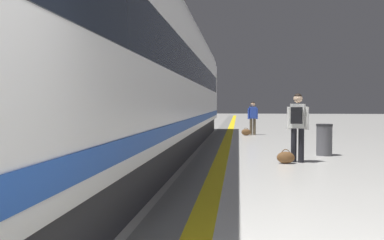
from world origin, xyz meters
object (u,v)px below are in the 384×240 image
(waste_bin, at_px, (324,140))
(duffel_bag_near, at_px, (286,157))
(high_speed_train, at_px, (109,55))
(duffel_bag_mid, at_px, (246,132))
(passenger_near, at_px, (298,122))
(passenger_mid, at_px, (253,116))

(waste_bin, bearing_deg, duffel_bag_near, -126.83)
(duffel_bag_near, xyz_separation_m, waste_bin, (1.28, 1.71, 0.30))
(high_speed_train, bearing_deg, duffel_bag_near, 27.54)
(high_speed_train, height_order, duffel_bag_mid, high_speed_train)
(high_speed_train, height_order, passenger_near, high_speed_train)
(duffel_bag_mid, height_order, waste_bin, waste_bin)
(passenger_near, height_order, duffel_bag_mid, passenger_near)
(passenger_near, xyz_separation_m, passenger_mid, (-0.81, 9.03, -0.12))
(high_speed_train, xyz_separation_m, duffel_bag_near, (3.87, 2.02, -2.35))
(duffel_bag_near, bearing_deg, waste_bin, 53.17)
(duffel_bag_near, distance_m, passenger_mid, 9.31)
(duffel_bag_near, xyz_separation_m, duffel_bag_mid, (-0.81, 8.93, 0.00))
(high_speed_train, relative_size, passenger_near, 17.98)
(passenger_near, relative_size, duffel_bag_mid, 3.99)
(passenger_near, height_order, waste_bin, passenger_near)
(high_speed_train, distance_m, duffel_bag_near, 4.95)
(passenger_near, relative_size, duffel_bag_near, 3.99)
(passenger_mid, bearing_deg, high_speed_train, -106.64)
(high_speed_train, distance_m, duffel_bag_mid, 11.60)
(passenger_near, bearing_deg, duffel_bag_mid, 97.40)
(high_speed_train, distance_m, passenger_near, 4.97)
(passenger_near, distance_m, duffel_bag_mid, 8.81)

